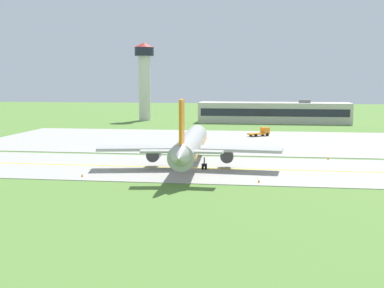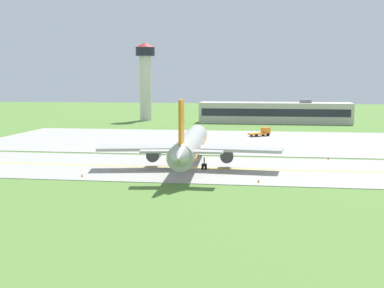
% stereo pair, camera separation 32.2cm
% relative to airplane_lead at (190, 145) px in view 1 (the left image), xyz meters
% --- Properties ---
extents(ground_plane, '(500.00, 500.00, 0.00)m').
position_rel_airplane_lead_xyz_m(ground_plane, '(2.36, -0.13, -4.13)').
color(ground_plane, '#517A33').
extents(taxiway_strip, '(240.00, 28.00, 0.10)m').
position_rel_airplane_lead_xyz_m(taxiway_strip, '(2.36, -0.13, -4.08)').
color(taxiway_strip, '#9E9B93').
rests_on(taxiway_strip, ground).
extents(apron_pad, '(140.00, 52.00, 0.10)m').
position_rel_airplane_lead_xyz_m(apron_pad, '(12.36, 41.87, -4.08)').
color(apron_pad, '#9E9B93').
rests_on(apron_pad, ground).
extents(taxiway_centreline, '(220.00, 0.60, 0.01)m').
position_rel_airplane_lead_xyz_m(taxiway_centreline, '(2.36, -0.13, -4.03)').
color(taxiway_centreline, yellow).
rests_on(taxiway_centreline, taxiway_strip).
extents(airplane_lead, '(32.45, 39.65, 12.70)m').
position_rel_airplane_lead_xyz_m(airplane_lead, '(0.00, 0.00, 0.00)').
color(airplane_lead, '#ADADA8').
rests_on(airplane_lead, ground).
extents(service_truck_baggage, '(6.17, 5.75, 2.59)m').
position_rel_airplane_lead_xyz_m(service_truck_baggage, '(11.63, 54.47, -2.95)').
color(service_truck_baggage, orange).
rests_on(service_truck_baggage, ground).
extents(terminal_building, '(53.43, 10.89, 8.49)m').
position_rel_airplane_lead_xyz_m(terminal_building, '(15.26, 99.84, -0.47)').
color(terminal_building, beige).
rests_on(terminal_building, ground).
extents(control_tower, '(7.60, 7.60, 29.16)m').
position_rel_airplane_lead_xyz_m(control_tower, '(-33.19, 104.69, 13.31)').
color(control_tower, silver).
rests_on(control_tower, ground).
extents(traffic_cone_near_edge, '(0.44, 0.44, 0.60)m').
position_rel_airplane_lead_xyz_m(traffic_cone_near_edge, '(-15.82, -11.33, -3.83)').
color(traffic_cone_near_edge, orange).
rests_on(traffic_cone_near_edge, ground).
extents(traffic_cone_mid_edge, '(0.44, 0.44, 0.60)m').
position_rel_airplane_lead_xyz_m(traffic_cone_mid_edge, '(12.34, -11.92, -3.83)').
color(traffic_cone_mid_edge, orange).
rests_on(traffic_cone_mid_edge, ground).
extents(traffic_cone_far_edge, '(0.44, 0.44, 0.60)m').
position_rel_airplane_lead_xyz_m(traffic_cone_far_edge, '(25.18, 13.08, -3.83)').
color(traffic_cone_far_edge, orange).
rests_on(traffic_cone_far_edge, ground).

